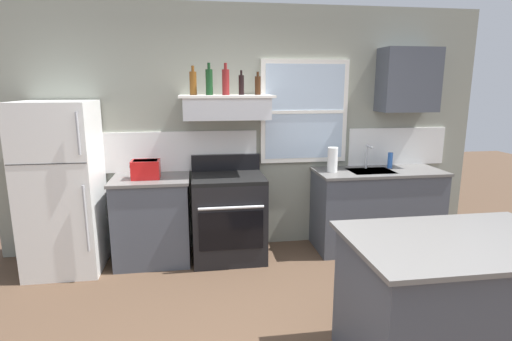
# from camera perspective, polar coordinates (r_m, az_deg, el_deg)

# --- Properties ---
(back_wall) EXTENTS (5.40, 0.11, 2.70)m
(back_wall) POSITION_cam_1_polar(r_m,az_deg,el_deg) (4.54, -0.91, 5.82)
(back_wall) COLOR gray
(back_wall) RESTS_ON ground_plane
(refrigerator) EXTENTS (0.70, 0.72, 1.70)m
(refrigerator) POSITION_cam_1_polar(r_m,az_deg,el_deg) (4.41, -25.87, -2.23)
(refrigerator) COLOR white
(refrigerator) RESTS_ON ground_plane
(counter_left_of_stove) EXTENTS (0.79, 0.63, 0.91)m
(counter_left_of_stove) POSITION_cam_1_polar(r_m,az_deg,el_deg) (4.40, -14.48, -6.74)
(counter_left_of_stove) COLOR #474C56
(counter_left_of_stove) RESTS_ON ground_plane
(toaster) EXTENTS (0.30, 0.20, 0.19)m
(toaster) POSITION_cam_1_polar(r_m,az_deg,el_deg) (4.23, -15.40, 0.20)
(toaster) COLOR red
(toaster) RESTS_ON counter_left_of_stove
(stove_range) EXTENTS (0.76, 0.69, 1.09)m
(stove_range) POSITION_cam_1_polar(r_m,az_deg,el_deg) (4.35, -3.93, -6.49)
(stove_range) COLOR black
(stove_range) RESTS_ON ground_plane
(range_hood_shelf) EXTENTS (0.96, 0.52, 0.24)m
(range_hood_shelf) POSITION_cam_1_polar(r_m,az_deg,el_deg) (4.22, -4.26, 9.02)
(range_hood_shelf) COLOR silver
(bottle_amber_wine) EXTENTS (0.07, 0.07, 0.29)m
(bottle_amber_wine) POSITION_cam_1_polar(r_m,az_deg,el_deg) (4.21, -8.94, 12.22)
(bottle_amber_wine) COLOR brown
(bottle_amber_wine) RESTS_ON range_hood_shelf
(bottle_dark_green_wine) EXTENTS (0.07, 0.07, 0.32)m
(bottle_dark_green_wine) POSITION_cam_1_polar(r_m,az_deg,el_deg) (4.17, -6.67, 12.44)
(bottle_dark_green_wine) COLOR #143819
(bottle_dark_green_wine) RESTS_ON range_hood_shelf
(bottle_red_label_wine) EXTENTS (0.07, 0.07, 0.32)m
(bottle_red_label_wine) POSITION_cam_1_polar(r_m,az_deg,el_deg) (4.18, -4.33, 12.49)
(bottle_red_label_wine) COLOR maroon
(bottle_red_label_wine) RESTS_ON range_hood_shelf
(bottle_balsamic_dark) EXTENTS (0.06, 0.06, 0.25)m
(bottle_balsamic_dark) POSITION_cam_1_polar(r_m,az_deg,el_deg) (4.25, -2.10, 12.12)
(bottle_balsamic_dark) COLOR black
(bottle_balsamic_dark) RESTS_ON range_hood_shelf
(bottle_brown_stout) EXTENTS (0.06, 0.06, 0.24)m
(bottle_brown_stout) POSITION_cam_1_polar(r_m,az_deg,el_deg) (4.26, 0.25, 12.04)
(bottle_brown_stout) COLOR #381E0F
(bottle_brown_stout) RESTS_ON range_hood_shelf
(counter_right_with_sink) EXTENTS (1.43, 0.63, 0.91)m
(counter_right_with_sink) POSITION_cam_1_polar(r_m,az_deg,el_deg) (4.82, 16.72, -5.23)
(counter_right_with_sink) COLOR #474C56
(counter_right_with_sink) RESTS_ON ground_plane
(sink_faucet) EXTENTS (0.03, 0.17, 0.28)m
(sink_faucet) POSITION_cam_1_polar(r_m,az_deg,el_deg) (4.72, 15.58, 2.33)
(sink_faucet) COLOR silver
(sink_faucet) RESTS_ON counter_right_with_sink
(paper_towel_roll) EXTENTS (0.11, 0.11, 0.27)m
(paper_towel_roll) POSITION_cam_1_polar(r_m,az_deg,el_deg) (4.47, 10.83, 1.53)
(paper_towel_roll) COLOR white
(paper_towel_roll) RESTS_ON counter_right_with_sink
(dish_soap_bottle) EXTENTS (0.06, 0.06, 0.18)m
(dish_soap_bottle) POSITION_cam_1_polar(r_m,az_deg,el_deg) (4.86, 18.53, 1.39)
(dish_soap_bottle) COLOR blue
(dish_soap_bottle) RESTS_ON counter_right_with_sink
(kitchen_island) EXTENTS (1.40, 0.90, 0.91)m
(kitchen_island) POSITION_cam_1_polar(r_m,az_deg,el_deg) (3.00, 26.35, -16.81)
(kitchen_island) COLOR #474C56
(kitchen_island) RESTS_ON ground_plane
(upper_cabinet_right) EXTENTS (0.64, 0.32, 0.70)m
(upper_cabinet_right) POSITION_cam_1_polar(r_m,az_deg,el_deg) (4.90, 20.84, 11.92)
(upper_cabinet_right) COLOR #474C56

